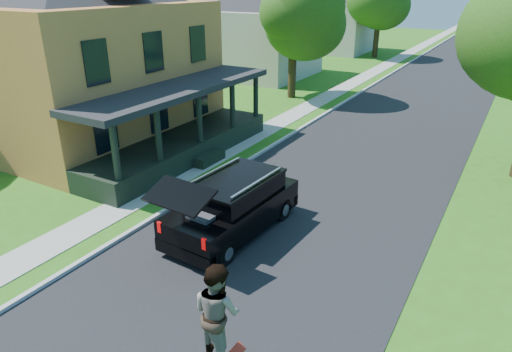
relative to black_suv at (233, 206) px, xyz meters
The scene contains 12 objects.
ground 2.39m from the black_suv, 50.87° to the right, with size 140.00×140.00×0.00m, color #306414.
street 18.35m from the black_suv, 85.62° to the left, with size 8.00×120.00×0.02m, color black.
curb 18.49m from the black_suv, 98.25° to the left, with size 0.15×120.00×0.12m, color #AAAAA5.
sidewalk 18.78m from the black_suv, 102.94° to the left, with size 1.30×120.00×0.03m, color gray.
front_walk 9.20m from the black_suv, 152.15° to the left, with size 6.50×1.20×0.03m, color gray.
main_house 12.83m from the black_suv, 159.46° to the left, with size 15.56×15.56×10.10m.
neighbor_house_mid 25.57m from the black_suv, 118.51° to the left, with size 12.78×12.78×8.30m.
neighbor_house_far 40.28m from the black_suv, 107.54° to the left, with size 12.78×12.78×8.30m.
black_suv is the anchor object (origin of this frame).
skateboarder 5.49m from the black_suv, 59.91° to the right, with size 1.16×1.01×2.05m.
tree_left_mid 18.37m from the black_suv, 110.60° to the left, with size 6.01×5.76×8.10m.
tree_left_far 36.96m from the black_suv, 100.29° to the left, with size 6.25×6.40×7.99m.
Camera 1 is at (5.36, -8.46, 7.13)m, focal length 32.00 mm.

